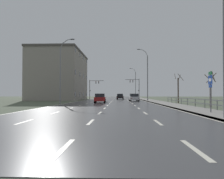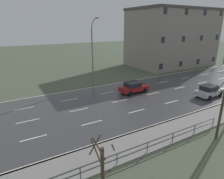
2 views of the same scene
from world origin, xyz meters
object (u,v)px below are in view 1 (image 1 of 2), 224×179
(traffic_signal_left, at_px, (93,86))
(car_far_right, at_px, (100,98))
(street_lamp_foreground, at_px, (222,26))
(highway_sign, at_px, (210,87))
(car_near_left, at_px, (120,97))
(traffic_signal_right, at_px, (136,85))
(brick_building, at_px, (60,76))
(street_lamp_midground, at_px, (147,75))
(street_lamp_left_bank, at_px, (61,72))
(street_lamp_distant, at_px, (135,83))
(car_near_right, at_px, (134,97))

(traffic_signal_left, height_order, car_far_right, traffic_signal_left)
(street_lamp_foreground, xyz_separation_m, traffic_signal_left, (-14.28, 55.00, -1.33))
(highway_sign, height_order, car_near_left, highway_sign)
(traffic_signal_right, distance_m, car_far_right, 33.80)
(brick_building, bearing_deg, street_lamp_midground, -24.22)
(traffic_signal_right, bearing_deg, street_lamp_midground, -88.45)
(street_lamp_left_bank, distance_m, car_far_right, 7.89)
(street_lamp_left_bank, bearing_deg, highway_sign, -45.72)
(highway_sign, bearing_deg, street_lamp_distant, 90.84)
(street_lamp_left_bank, distance_m, traffic_signal_left, 34.95)
(street_lamp_foreground, relative_size, traffic_signal_right, 1.72)
(street_lamp_foreground, bearing_deg, traffic_signal_left, 104.56)
(street_lamp_foreground, bearing_deg, brick_building, 116.55)
(highway_sign, xyz_separation_m, car_near_right, (-3.85, 27.54, -1.25))
(traffic_signal_right, relative_size, car_near_left, 1.53)
(traffic_signal_left, height_order, car_near_right, traffic_signal_left)
(car_far_right, bearing_deg, car_near_left, 79.53)
(street_lamp_left_bank, xyz_separation_m, car_near_right, (12.00, 11.29, -4.14))
(street_lamp_left_bank, xyz_separation_m, car_far_right, (5.71, 3.52, -4.14))
(brick_building, bearing_deg, street_lamp_foreground, -63.45)
(car_far_right, bearing_deg, street_lamp_left_bank, -150.04)
(highway_sign, relative_size, brick_building, 0.17)
(car_far_right, xyz_separation_m, car_near_left, (3.53, 22.87, 0.00))
(street_lamp_distant, relative_size, car_far_right, 2.68)
(street_lamp_midground, distance_m, car_near_right, 5.93)
(street_lamp_midground, xyz_separation_m, brick_building, (-21.55, 9.70, 0.78))
(street_lamp_distant, xyz_separation_m, traffic_signal_right, (-0.61, -10.80, -1.13))
(street_lamp_left_bank, relative_size, brick_building, 0.52)
(traffic_signal_left, relative_size, car_far_right, 1.45)
(street_lamp_foreground, xyz_separation_m, street_lamp_distant, (-0.00, 66.89, 0.04))
(traffic_signal_right, xyz_separation_m, traffic_signal_left, (-13.66, -1.09, -0.25))
(street_lamp_foreground, relative_size, street_lamp_midground, 0.98)
(street_lamp_foreground, distance_m, highway_sign, 5.17)
(street_lamp_foreground, bearing_deg, car_near_left, 96.99)
(highway_sign, bearing_deg, street_lamp_left_bank, 134.28)
(street_lamp_left_bank, bearing_deg, street_lamp_foreground, -53.34)
(street_lamp_midground, xyz_separation_m, car_far_right, (-9.22, -9.85, -4.71))
(street_lamp_distant, height_order, car_far_right, street_lamp_distant)
(car_near_right, bearing_deg, car_near_left, 97.52)
(street_lamp_midground, distance_m, car_near_left, 14.97)
(street_lamp_foreground, height_order, street_lamp_distant, street_lamp_distant)
(traffic_signal_left, relative_size, brick_building, 0.31)
(street_lamp_foreground, height_order, traffic_signal_left, street_lamp_foreground)
(street_lamp_left_bank, distance_m, highway_sign, 22.89)
(traffic_signal_right, bearing_deg, car_near_left, -117.79)
(car_far_right, bearing_deg, street_lamp_foreground, -70.36)
(car_far_right, bearing_deg, traffic_signal_left, 97.45)
(street_lamp_distant, bearing_deg, highway_sign, -89.16)
(traffic_signal_right, distance_m, car_near_right, 25.09)
(street_lamp_distant, height_order, car_near_right, street_lamp_distant)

